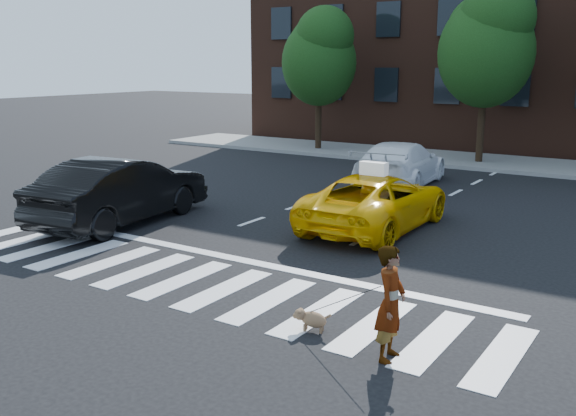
{
  "coord_description": "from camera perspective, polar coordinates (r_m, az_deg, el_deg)",
  "views": [
    {
      "loc": [
        8.02,
        -8.64,
        4.06
      ],
      "look_at": [
        0.95,
        2.22,
        1.1
      ],
      "focal_mm": 40.0,
      "sensor_mm": 36.0,
      "label": 1
    }
  ],
  "objects": [
    {
      "name": "tree_left",
      "position": [
        29.7,
        2.83,
        13.57
      ],
      "size": [
        3.39,
        3.38,
        6.5
      ],
      "color": "black",
      "rests_on": "ground"
    },
    {
      "name": "stop_line",
      "position": [
        13.62,
        -4.79,
        -4.49
      ],
      "size": [
        12.0,
        0.3,
        0.01
      ],
      "primitive_type": "cube",
      "color": "silver",
      "rests_on": "ground"
    },
    {
      "name": "woman",
      "position": [
        9.01,
        9.11,
        -8.37
      ],
      "size": [
        0.46,
        0.64,
        1.64
      ],
      "primitive_type": "imported",
      "rotation": [
        0.0,
        0.0,
        1.69
      ],
      "color": "#999999",
      "rests_on": "ground"
    },
    {
      "name": "white_suv",
      "position": [
        21.71,
        9.95,
        3.89
      ],
      "size": [
        2.69,
        5.36,
        1.49
      ],
      "primitive_type": "imported",
      "rotation": [
        0.0,
        0.0,
        3.26
      ],
      "color": "white",
      "rests_on": "ground"
    },
    {
      "name": "dog",
      "position": [
        10.01,
        2.03,
        -9.8
      ],
      "size": [
        0.59,
        0.37,
        0.35
      ],
      "rotation": [
        0.0,
        0.0,
        0.34
      ],
      "color": "#94734B",
      "rests_on": "ground"
    },
    {
      "name": "building",
      "position": [
        34.64,
        20.37,
        15.3
      ],
      "size": [
        26.0,
        10.0,
        12.0
      ],
      "primitive_type": "cube",
      "color": "#442418",
      "rests_on": "ground"
    },
    {
      "name": "sidewalk_far",
      "position": [
        27.63,
        15.88,
        4.07
      ],
      "size": [
        30.0,
        4.0,
        0.15
      ],
      "primitive_type": "cube",
      "color": "slate",
      "rests_on": "ground"
    },
    {
      "name": "black_sedan",
      "position": [
        16.94,
        -14.62,
        1.52
      ],
      "size": [
        2.33,
        5.32,
        1.7
      ],
      "primitive_type": "imported",
      "rotation": [
        0.0,
        0.0,
        3.25
      ],
      "color": "black",
      "rests_on": "ground"
    },
    {
      "name": "taxi",
      "position": [
        16.01,
        7.86,
        0.6
      ],
      "size": [
        2.35,
        5.0,
        1.38
      ],
      "primitive_type": "imported",
      "rotation": [
        0.0,
        0.0,
        3.15
      ],
      "color": "#EBAD04",
      "rests_on": "ground"
    },
    {
      "name": "crosswalk",
      "position": [
        12.47,
        -9.32,
        -6.29
      ],
      "size": [
        13.0,
        2.4,
        0.01
      ],
      "primitive_type": "cube",
      "color": "silver",
      "rests_on": "ground"
    },
    {
      "name": "ground",
      "position": [
        12.47,
        -9.32,
        -6.31
      ],
      "size": [
        120.0,
        120.0,
        0.0
      ],
      "primitive_type": "plane",
      "color": "black",
      "rests_on": "ground"
    },
    {
      "name": "tree_mid",
      "position": [
        26.72,
        17.31,
        14.0
      ],
      "size": [
        3.69,
        3.69,
        7.1
      ],
      "color": "black",
      "rests_on": "ground"
    },
    {
      "name": "taxi_sign",
      "position": [
        15.67,
        7.64,
        3.51
      ],
      "size": [
        0.65,
        0.29,
        0.32
      ],
      "primitive_type": "cube",
      "rotation": [
        0.0,
        0.0,
        3.15
      ],
      "color": "white",
      "rests_on": "taxi"
    }
  ]
}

